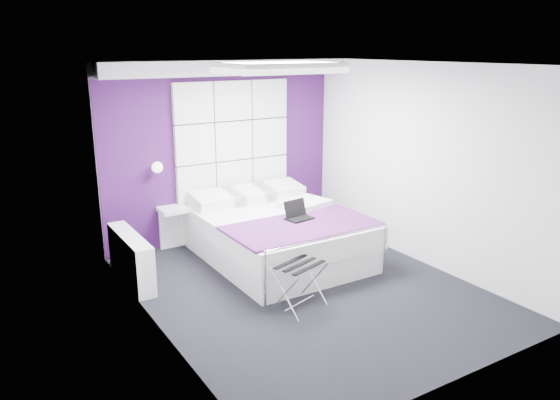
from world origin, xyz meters
name	(u,v)px	position (x,y,z in m)	size (l,w,h in m)	color
floor	(306,289)	(0.00, 0.00, 0.00)	(4.40, 4.40, 0.00)	black
ceiling	(309,64)	(0.00, 0.00, 2.60)	(4.40, 4.40, 0.00)	white
wall_back	(222,152)	(0.00, 2.20, 1.30)	(3.60, 3.60, 0.00)	white
wall_left	(152,206)	(-1.80, 0.00, 1.30)	(4.40, 4.40, 0.00)	white
wall_right	(423,165)	(1.80, 0.00, 1.30)	(4.40, 4.40, 0.00)	white
accent_wall	(223,152)	(0.00, 2.19, 1.30)	(3.58, 0.02, 2.58)	#3B114A
soffit	(228,68)	(0.00, 1.95, 2.50)	(3.58, 0.50, 0.20)	white
headboard	(234,160)	(0.15, 2.14, 1.17)	(1.80, 0.08, 2.30)	white
skylight	(280,67)	(0.00, 0.60, 2.55)	(1.36, 0.86, 0.12)	white
wall_lamp	(156,167)	(-1.05, 2.06, 1.22)	(0.15, 0.15, 0.15)	white
radiator	(131,258)	(-1.69, 1.30, 0.30)	(0.22, 1.20, 0.60)	white
bed	(278,235)	(0.22, 1.01, 0.34)	(1.88, 2.28, 0.79)	white
nightstand	(177,209)	(-0.81, 2.02, 0.60)	(0.49, 0.38, 0.05)	white
luggage_rack	(300,286)	(-0.34, -0.36, 0.26)	(0.53, 0.39, 0.52)	silver
laptop	(298,214)	(0.31, 0.67, 0.70)	(0.34, 0.24, 0.24)	black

